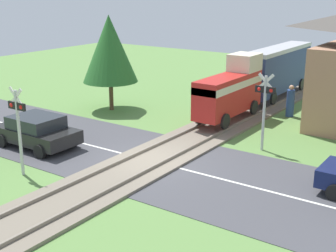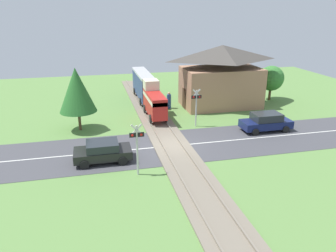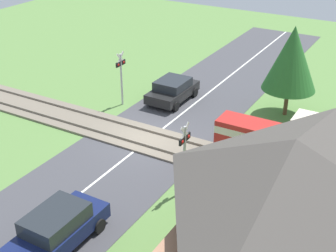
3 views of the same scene
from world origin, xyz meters
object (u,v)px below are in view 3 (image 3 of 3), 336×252
at_px(car_near_crossing, 173,90).
at_px(crossing_signal_west_approach, 121,72).
at_px(station_building, 282,238).
at_px(car_far_side, 57,229).
at_px(crossing_signal_east_approach, 185,150).
at_px(pedestrian_by_station, 327,206).

xyz_separation_m(car_near_crossing, crossing_signal_west_approach, (2.04, -2.43, 1.40)).
distance_m(car_near_crossing, station_building, 17.03).
bearing_deg(car_far_side, car_near_crossing, -168.21).
bearing_deg(car_far_side, crossing_signal_west_approach, -155.69).
bearing_deg(station_building, crossing_signal_east_approach, -128.74).
bearing_deg(crossing_signal_west_approach, car_near_crossing, 129.97).
xyz_separation_m(car_far_side, crossing_signal_east_approach, (-5.47, 2.43, 1.35)).
bearing_deg(station_building, crossing_signal_west_approach, -128.95).
height_order(car_near_crossing, station_building, station_building).
bearing_deg(crossing_signal_east_approach, crossing_signal_west_approach, -129.10).
xyz_separation_m(car_near_crossing, pedestrian_by_station, (7.32, 11.26, 0.04)).
distance_m(car_near_crossing, crossing_signal_east_approach, 9.98).
xyz_separation_m(car_far_side, station_building, (-0.96, 8.05, 2.32)).
distance_m(car_far_side, crossing_signal_west_approach, 12.98).
distance_m(car_near_crossing, crossing_signal_west_approach, 3.47).
bearing_deg(pedestrian_by_station, car_near_crossing, -123.04).
relative_size(car_far_side, station_building, 0.50).
bearing_deg(car_far_side, station_building, 96.81).
height_order(car_near_crossing, crossing_signal_west_approach, crossing_signal_west_approach).
bearing_deg(car_near_crossing, station_building, 40.40).
relative_size(car_far_side, pedestrian_by_station, 2.45).
relative_size(car_far_side, crossing_signal_east_approach, 1.26).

